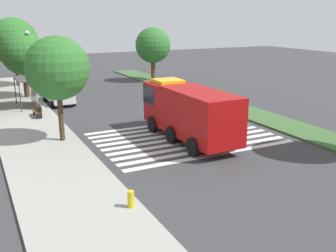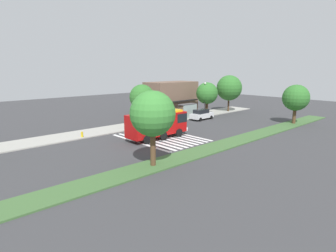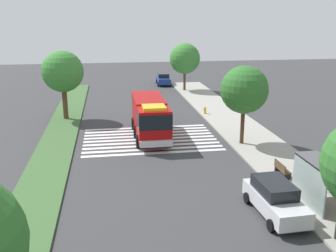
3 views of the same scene
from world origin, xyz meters
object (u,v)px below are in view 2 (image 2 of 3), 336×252
(bus_stop_shelter, at_px, (189,108))
(sidewalk_tree_east, at_px, (229,88))
(fire_truck, at_px, (159,123))
(street_lamp, at_px, (205,96))
(fire_hydrant, at_px, (82,134))
(sidewalk_tree_center, at_px, (207,93))
(median_tree_west, at_px, (296,98))
(sidewalk_tree_west, at_px, (142,97))
(median_tree_far_west, at_px, (153,114))
(parked_car_mid, at_px, (202,114))
(bench_near_shelter, at_px, (173,118))

(bus_stop_shelter, xyz_separation_m, sidewalk_tree_east, (11.70, -0.33, 3.05))
(fire_truck, height_order, street_lamp, street_lamp)
(fire_hydrant, bearing_deg, sidewalk_tree_center, 1.11)
(bus_stop_shelter, bearing_deg, median_tree_west, -61.44)
(fire_truck, distance_m, sidewalk_tree_east, 26.67)
(fire_truck, bearing_deg, sidewalk_tree_west, 67.89)
(median_tree_far_west, bearing_deg, fire_hydrant, 89.19)
(fire_truck, xyz_separation_m, sidewalk_tree_east, (25.49, 7.24, 3.00))
(sidewalk_tree_center, xyz_separation_m, fire_hydrant, (-25.79, -0.50, -3.77))
(bus_stop_shelter, height_order, median_tree_far_west, median_tree_far_west)
(sidewalk_tree_center, relative_size, sidewalk_tree_east, 0.84)
(sidewalk_tree_west, xyz_separation_m, sidewalk_tree_center, (15.48, 0.00, -0.35))
(sidewalk_tree_center, xyz_separation_m, median_tree_west, (3.78, -15.12, 0.02))
(bus_stop_shelter, bearing_deg, sidewalk_tree_east, -1.60)
(sidewalk_tree_center, bearing_deg, fire_truck, -158.55)
(street_lamp, height_order, fire_hydrant, street_lamp)
(sidewalk_tree_west, bearing_deg, median_tree_west, -38.13)
(bus_stop_shelter, height_order, street_lamp, street_lamp)
(sidewalk_tree_west, xyz_separation_m, median_tree_far_west, (-10.52, -15.12, 0.32))
(parked_car_mid, distance_m, sidewalk_tree_west, 12.24)
(bench_near_shelter, bearing_deg, bus_stop_shelter, -0.30)
(street_lamp, height_order, sidewalk_tree_center, street_lamp)
(sidewalk_tree_east, height_order, fire_hydrant, sidewalk_tree_east)
(street_lamp, xyz_separation_m, sidewalk_tree_center, (1.10, 0.40, 0.45))
(bus_stop_shelter, xyz_separation_m, fire_hydrant, (-21.16, -0.83, -1.40))
(bench_near_shelter, bearing_deg, median_tree_west, -51.26)
(median_tree_far_west, xyz_separation_m, median_tree_west, (29.77, 0.00, -0.65))
(parked_car_mid, bearing_deg, sidewalk_tree_center, 26.61)
(street_lamp, height_order, sidewalk_tree_east, sidewalk_tree_east)
(parked_car_mid, relative_size, bench_near_shelter, 2.93)
(fire_hydrant, bearing_deg, street_lamp, 0.23)
(sidewalk_tree_west, height_order, median_tree_far_west, median_tree_far_west)
(bench_near_shelter, distance_m, street_lamp, 8.22)
(bus_stop_shelter, bearing_deg, median_tree_far_west, -144.14)
(sidewalk_tree_west, bearing_deg, fire_hydrant, -177.22)
(sidewalk_tree_east, bearing_deg, sidewalk_tree_west, -180.00)
(sidewalk_tree_east, bearing_deg, median_tree_west, -102.30)
(street_lamp, bearing_deg, sidewalk_tree_center, 20.06)
(bus_stop_shelter, distance_m, sidewalk_tree_east, 12.10)
(bus_stop_shelter, bearing_deg, fire_truck, -151.26)
(sidewalk_tree_center, relative_size, median_tree_far_west, 0.90)
(fire_truck, height_order, parked_car_mid, fire_truck)
(bus_stop_shelter, height_order, sidewalk_tree_center, sidewalk_tree_center)
(sidewalk_tree_west, relative_size, fire_hydrant, 9.14)
(parked_car_mid, height_order, street_lamp, street_lamp)
(bus_stop_shelter, bearing_deg, fire_hydrant, -177.76)
(median_tree_far_west, height_order, median_tree_west, median_tree_far_west)
(fire_truck, relative_size, parked_car_mid, 1.83)
(parked_car_mid, height_order, fire_hydrant, parked_car_mid)
(sidewalk_tree_east, bearing_deg, street_lamp, -177.20)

